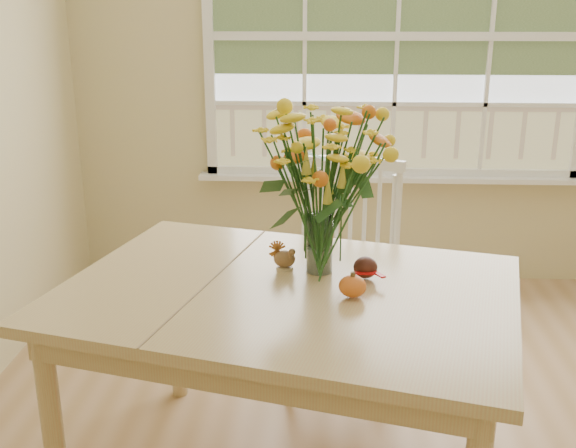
{
  "coord_description": "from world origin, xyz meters",
  "views": [
    {
      "loc": [
        -0.44,
        -1.95,
        1.73
      ],
      "look_at": [
        -0.55,
        0.18,
        1.03
      ],
      "focal_mm": 42.0,
      "sensor_mm": 36.0,
      "label": 1
    }
  ],
  "objects": [
    {
      "name": "window",
      "position": [
        0.0,
        2.21,
        1.53
      ],
      "size": [
        2.42,
        0.12,
        1.74
      ],
      "color": "silver",
      "rests_on": "wall_back"
    },
    {
      "name": "flower_vase",
      "position": [
        -0.44,
        0.31,
        1.13
      ],
      "size": [
        0.45,
        0.45,
        0.53
      ],
      "color": "white",
      "rests_on": "dining_table"
    },
    {
      "name": "pumpkin",
      "position": [
        -0.33,
        0.09,
        0.85
      ],
      "size": [
        0.09,
        0.09,
        0.07
      ],
      "primitive_type": "ellipsoid",
      "color": "#D04D18",
      "rests_on": "dining_table"
    },
    {
      "name": "dining_table",
      "position": [
        -0.55,
        0.16,
        0.72
      ],
      "size": [
        1.73,
        1.42,
        0.81
      ],
      "rotation": [
        0.0,
        0.0,
        -0.25
      ],
      "color": "tan",
      "rests_on": "floor"
    },
    {
      "name": "wall_back",
      "position": [
        0.0,
        2.25,
        1.35
      ],
      "size": [
        4.0,
        0.02,
        2.7
      ],
      "primitive_type": "cube",
      "color": "#D6C689",
      "rests_on": "floor"
    },
    {
      "name": "windsor_chair",
      "position": [
        -0.32,
        0.96,
        0.58
      ],
      "size": [
        0.56,
        0.54,
        1.04
      ],
      "rotation": [
        0.0,
        0.0,
        -0.19
      ],
      "color": "white",
      "rests_on": "floor"
    },
    {
      "name": "dark_gourd",
      "position": [
        -0.28,
        0.25,
        0.85
      ],
      "size": [
        0.13,
        0.12,
        0.08
      ],
      "color": "#38160F",
      "rests_on": "dining_table"
    },
    {
      "name": "turkey_figurine",
      "position": [
        -0.57,
        0.32,
        0.85
      ],
      "size": [
        0.08,
        0.06,
        0.1
      ],
      "rotation": [
        0.0,
        0.0,
        0.05
      ],
      "color": "#CCB78C",
      "rests_on": "dining_table"
    }
  ]
}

